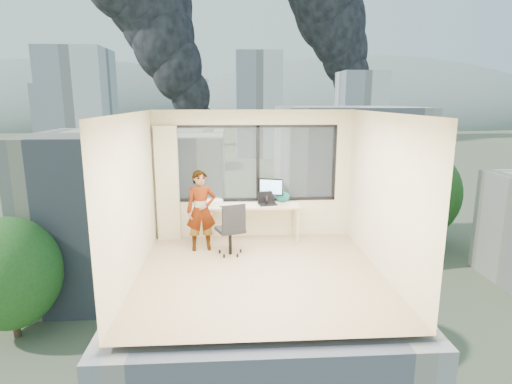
{
  "coord_description": "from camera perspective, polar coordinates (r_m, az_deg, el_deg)",
  "views": [
    {
      "loc": [
        -0.46,
        -6.45,
        2.81
      ],
      "look_at": [
        0.0,
        1.0,
        1.15
      ],
      "focal_mm": 29.5,
      "sensor_mm": 36.0,
      "label": 1
    }
  ],
  "objects": [
    {
      "name": "wall_right",
      "position": [
        7.07,
        16.94,
        -0.35
      ],
      "size": [
        0.01,
        4.0,
        2.6
      ],
      "primitive_type": "cube",
      "color": "beige",
      "rests_on": "ground"
    },
    {
      "name": "monitor",
      "position": [
        8.49,
        2.05,
        0.23
      ],
      "size": [
        0.51,
        0.24,
        0.5
      ],
      "primitive_type": null,
      "rotation": [
        0.0,
        0.0,
        -0.29
      ],
      "color": "black",
      "rests_on": "desk"
    },
    {
      "name": "tree_b",
      "position": [
        27.73,
        6.27,
        -13.91
      ],
      "size": [
        7.6,
        7.6,
        9.0
      ],
      "primitive_type": null,
      "color": "#29531B",
      "rests_on": "exterior_ground"
    },
    {
      "name": "ceiling",
      "position": [
        6.47,
        0.56,
        10.68
      ],
      "size": [
        4.0,
        4.0,
        0.01
      ],
      "primitive_type": "cube",
      "color": "white",
      "rests_on": "ground"
    },
    {
      "name": "hill_b",
      "position": [
        341.97,
        13.73,
        9.34
      ],
      "size": [
        300.0,
        220.0,
        96.0
      ],
      "primitive_type": "ellipsoid",
      "color": "slate",
      "rests_on": "exterior_ground"
    },
    {
      "name": "far_tower_d",
      "position": [
        167.5,
        -24.72,
        9.4
      ],
      "size": [
        16.0,
        14.0,
        22.0
      ],
      "primitive_type": "cube",
      "color": "silver",
      "rests_on": "exterior_ground"
    },
    {
      "name": "wall_front",
      "position": [
        4.72,
        2.26,
        -6.11
      ],
      "size": [
        4.0,
        0.01,
        2.6
      ],
      "primitive_type": "cube",
      "color": "beige",
      "rests_on": "ground"
    },
    {
      "name": "exterior_ground",
      "position": [
        127.56,
        -3.32,
        4.92
      ],
      "size": [
        400.0,
        400.0,
        0.04
      ],
      "primitive_type": "cube",
      "color": "#515B3D",
      "rests_on": "ground"
    },
    {
      "name": "near_bldg_b",
      "position": [
        47.0,
        11.9,
        1.44
      ],
      "size": [
        14.0,
        13.0,
        16.0
      ],
      "primitive_type": "cube",
      "color": "white",
      "rests_on": "exterior_ground"
    },
    {
      "name": "window_wall",
      "position": [
        8.56,
        -0.08,
        3.9
      ],
      "size": [
        3.3,
        0.16,
        1.55
      ],
      "primitive_type": null,
      "color": "black",
      "rests_on": "ground"
    },
    {
      "name": "handbag",
      "position": [
        8.58,
        3.65,
        -0.62
      ],
      "size": [
        0.32,
        0.23,
        0.22
      ],
      "primitive_type": "ellipsoid",
      "rotation": [
        0.0,
        0.0,
        0.33
      ],
      "color": "#0D4F46",
      "rests_on": "desk"
    },
    {
      "name": "far_tower_a",
      "position": [
        107.2,
        -22.7,
        10.06
      ],
      "size": [
        14.0,
        14.0,
        28.0
      ],
      "primitive_type": "cube",
      "color": "silver",
      "rests_on": "exterior_ground"
    },
    {
      "name": "chair",
      "position": [
        7.71,
        -3.54,
        -4.9
      ],
      "size": [
        0.66,
        0.66,
        1.01
      ],
      "primitive_type": null,
      "rotation": [
        0.0,
        0.0,
        0.35
      ],
      "color": "black",
      "rests_on": "floor"
    },
    {
      "name": "game_console",
      "position": [
        8.57,
        -5.71,
        -1.19
      ],
      "size": [
        0.37,
        0.34,
        0.07
      ],
      "primitive_type": "cube",
      "rotation": [
        0.0,
        0.0,
        0.33
      ],
      "color": "white",
      "rests_on": "desk"
    },
    {
      "name": "tree_c",
      "position": [
        52.93,
        21.68,
        -1.28
      ],
      "size": [
        8.4,
        8.4,
        10.0
      ],
      "primitive_type": null,
      "color": "#29531B",
      "rests_on": "exterior_ground"
    },
    {
      "name": "smoke_plume_b",
      "position": [
        186.54,
        14.65,
        19.58
      ],
      "size": [
        30.0,
        18.0,
        70.0
      ],
      "primitive_type": null,
      "color": "black",
      "rests_on": "exterior_ground"
    },
    {
      "name": "near_bldg_a",
      "position": [
        38.7,
        -16.18,
        -2.68
      ],
      "size": [
        16.0,
        12.0,
        14.0
      ],
      "primitive_type": "cube",
      "color": "beige",
      "rests_on": "exterior_ground"
    },
    {
      "name": "laptop",
      "position": [
        8.34,
        1.6,
        -0.97
      ],
      "size": [
        0.42,
        0.43,
        0.23
      ],
      "primitive_type": null,
      "rotation": [
        0.0,
        0.0,
        0.21
      ],
      "color": "black",
      "rests_on": "desk"
    },
    {
      "name": "far_tower_c",
      "position": [
        153.39,
        13.95,
        10.73
      ],
      "size": [
        15.0,
        15.0,
        26.0
      ],
      "primitive_type": "cube",
      "color": "silver",
      "rests_on": "exterior_ground"
    },
    {
      "name": "far_tower_b",
      "position": [
        126.74,
        0.29,
        11.69
      ],
      "size": [
        13.0,
        13.0,
        30.0
      ],
      "primitive_type": "cube",
      "color": "silver",
      "rests_on": "exterior_ground"
    },
    {
      "name": "desk",
      "position": [
        8.48,
        -0.28,
        -4.15
      ],
      "size": [
        1.8,
        0.6,
        0.75
      ],
      "primitive_type": "cube",
      "color": "tan",
      "rests_on": "floor"
    },
    {
      "name": "cellphone",
      "position": [
        8.23,
        -4.53,
        -1.95
      ],
      "size": [
        0.12,
        0.06,
        0.01
      ],
      "primitive_type": "cube",
      "rotation": [
        0.0,
        0.0,
        -0.07
      ],
      "color": "black",
      "rests_on": "desk"
    },
    {
      "name": "floor",
      "position": [
        7.05,
        0.51,
        -10.95
      ],
      "size": [
        4.0,
        4.0,
        0.01
      ],
      "primitive_type": "cube",
      "color": "tan",
      "rests_on": "ground"
    },
    {
      "name": "tree_a",
      "position": [
        34.85,
        -30.29,
        -10.85
      ],
      "size": [
        7.0,
        7.0,
        8.0
      ],
      "primitive_type": null,
      "color": "#29531B",
      "rests_on": "exterior_ground"
    },
    {
      "name": "wall_left",
      "position": [
        6.8,
        -16.53,
        -0.81
      ],
      "size": [
        0.01,
        4.0,
        2.6
      ],
      "primitive_type": "cube",
      "color": "beige",
      "rests_on": "ground"
    },
    {
      "name": "person",
      "position": [
        7.94,
        -7.45,
        -2.52
      ],
      "size": [
        0.6,
        0.44,
        1.53
      ],
      "primitive_type": "imported",
      "rotation": [
        0.0,
        0.0,
        0.14
      ],
      "color": "#2D2D33",
      "rests_on": "floor"
    },
    {
      "name": "hill_a",
      "position": [
        348.05,
        -23.92,
        8.69
      ],
      "size": [
        288.0,
        216.0,
        90.0
      ],
      "primitive_type": "ellipsoid",
      "color": "slate",
      "rests_on": "exterior_ground"
    },
    {
      "name": "pen_cup",
      "position": [
        8.34,
        1.52,
        -1.45
      ],
      "size": [
        0.09,
        0.09,
        0.09
      ],
      "primitive_type": "cylinder",
      "rotation": [
        0.0,
        0.0,
        -0.25
      ],
      "color": "black",
      "rests_on": "desk"
    },
    {
      "name": "curtain",
      "position": [
        8.58,
        -11.91,
        1.12
      ],
      "size": [
        0.45,
        0.14,
        2.3
      ],
      "primitive_type": "cube",
      "color": "beige",
      "rests_on": "floor"
    }
  ]
}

